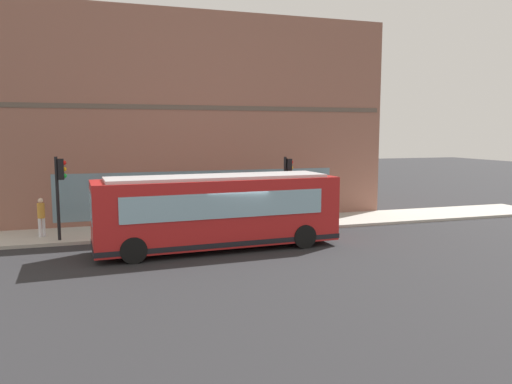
{
  "coord_description": "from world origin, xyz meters",
  "views": [
    {
      "loc": [
        -19.62,
        5.15,
        4.84
      ],
      "look_at": [
        2.72,
        -1.92,
        1.99
      ],
      "focal_mm": 34.69,
      "sensor_mm": 36.0,
      "label": 1
    }
  ],
  "objects_px": {
    "traffic_light_near_corner": "(287,178)",
    "pedestrian_by_light_pole": "(41,214)",
    "city_bus_nearside": "(218,212)",
    "pedestrian_near_building_entrance": "(284,205)",
    "newspaper_vending_box": "(254,213)",
    "traffic_light_down_block": "(60,182)",
    "fire_hydrant": "(294,211)"
  },
  "relations": [
    {
      "from": "pedestrian_near_building_entrance",
      "to": "newspaper_vending_box",
      "type": "distance_m",
      "value": 1.63
    },
    {
      "from": "traffic_light_down_block",
      "to": "fire_hydrant",
      "type": "bearing_deg",
      "value": -79.1
    },
    {
      "from": "traffic_light_near_corner",
      "to": "pedestrian_by_light_pole",
      "type": "bearing_deg",
      "value": 84.39
    },
    {
      "from": "city_bus_nearside",
      "to": "pedestrian_near_building_entrance",
      "type": "height_order",
      "value": "city_bus_nearside"
    },
    {
      "from": "city_bus_nearside",
      "to": "newspaper_vending_box",
      "type": "height_order",
      "value": "city_bus_nearside"
    },
    {
      "from": "traffic_light_down_block",
      "to": "city_bus_nearside",
      "type": "bearing_deg",
      "value": -115.95
    },
    {
      "from": "traffic_light_down_block",
      "to": "newspaper_vending_box",
      "type": "relative_size",
      "value": 4.05
    },
    {
      "from": "pedestrian_near_building_entrance",
      "to": "pedestrian_by_light_pole",
      "type": "xyz_separation_m",
      "value": [
        -0.33,
        11.79,
        0.14
      ]
    },
    {
      "from": "city_bus_nearside",
      "to": "newspaper_vending_box",
      "type": "xyz_separation_m",
      "value": [
        4.67,
        -3.06,
        -0.95
      ]
    },
    {
      "from": "city_bus_nearside",
      "to": "newspaper_vending_box",
      "type": "relative_size",
      "value": 11.28
    },
    {
      "from": "traffic_light_near_corner",
      "to": "pedestrian_near_building_entrance",
      "type": "height_order",
      "value": "traffic_light_near_corner"
    },
    {
      "from": "traffic_light_down_block",
      "to": "pedestrian_by_light_pole",
      "type": "xyz_separation_m",
      "value": [
        0.99,
        0.92,
        -1.53
      ]
    },
    {
      "from": "fire_hydrant",
      "to": "pedestrian_near_building_entrance",
      "type": "bearing_deg",
      "value": 135.21
    },
    {
      "from": "fire_hydrant",
      "to": "traffic_light_down_block",
      "type": "bearing_deg",
      "value": 100.9
    },
    {
      "from": "traffic_light_down_block",
      "to": "pedestrian_by_light_pole",
      "type": "height_order",
      "value": "traffic_light_down_block"
    },
    {
      "from": "city_bus_nearside",
      "to": "traffic_light_near_corner",
      "type": "xyz_separation_m",
      "value": [
        2.92,
        -4.21,
        1.03
      ]
    },
    {
      "from": "traffic_light_down_block",
      "to": "pedestrian_near_building_entrance",
      "type": "relative_size",
      "value": 2.37
    },
    {
      "from": "fire_hydrant",
      "to": "pedestrian_by_light_pole",
      "type": "bearing_deg",
      "value": 95.76
    },
    {
      "from": "city_bus_nearside",
      "to": "fire_hydrant",
      "type": "relative_size",
      "value": 13.72
    },
    {
      "from": "city_bus_nearside",
      "to": "pedestrian_near_building_entrance",
      "type": "relative_size",
      "value": 6.61
    },
    {
      "from": "traffic_light_near_corner",
      "to": "pedestrian_by_light_pole",
      "type": "xyz_separation_m",
      "value": [
        1.12,
        11.4,
        -1.42
      ]
    },
    {
      "from": "city_bus_nearside",
      "to": "traffic_light_down_block",
      "type": "height_order",
      "value": "traffic_light_down_block"
    },
    {
      "from": "traffic_light_near_corner",
      "to": "traffic_light_down_block",
      "type": "height_order",
      "value": "traffic_light_down_block"
    },
    {
      "from": "city_bus_nearside",
      "to": "pedestrian_by_light_pole",
      "type": "bearing_deg",
      "value": 60.67
    },
    {
      "from": "city_bus_nearside",
      "to": "newspaper_vending_box",
      "type": "distance_m",
      "value": 5.66
    },
    {
      "from": "traffic_light_down_block",
      "to": "newspaper_vending_box",
      "type": "bearing_deg",
      "value": -80.11
    },
    {
      "from": "city_bus_nearside",
      "to": "pedestrian_by_light_pole",
      "type": "distance_m",
      "value": 8.25
    },
    {
      "from": "traffic_light_near_corner",
      "to": "fire_hydrant",
      "type": "height_order",
      "value": "traffic_light_near_corner"
    },
    {
      "from": "traffic_light_down_block",
      "to": "pedestrian_near_building_entrance",
      "type": "height_order",
      "value": "traffic_light_down_block"
    },
    {
      "from": "traffic_light_near_corner",
      "to": "pedestrian_near_building_entrance",
      "type": "bearing_deg",
      "value": -15.04
    },
    {
      "from": "city_bus_nearside",
      "to": "pedestrian_near_building_entrance",
      "type": "distance_m",
      "value": 6.37
    },
    {
      "from": "fire_hydrant",
      "to": "newspaper_vending_box",
      "type": "bearing_deg",
      "value": 104.61
    }
  ]
}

